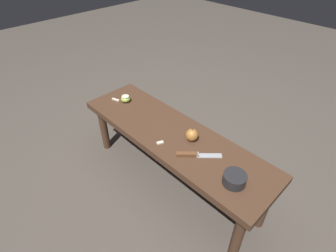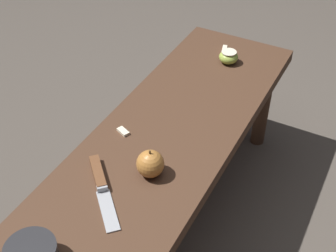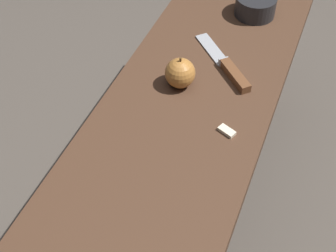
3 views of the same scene
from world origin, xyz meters
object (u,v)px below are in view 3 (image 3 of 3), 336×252
at_px(wooden_bench, 177,139).
at_px(knife, 229,68).
at_px(apple_whole, 180,73).
at_px(bowl, 255,6).

distance_m(wooden_bench, knife, 0.22).
relative_size(wooden_bench, knife, 6.75).
distance_m(knife, apple_whole, 0.13).
relative_size(knife, bowl, 1.71).
bearing_deg(bowl, knife, 0.90).
bearing_deg(wooden_bench, bowl, 173.74).
bearing_deg(knife, apple_whole, 88.62).
relative_size(apple_whole, bowl, 0.72).
height_order(wooden_bench, knife, knife).
height_order(knife, bowl, bowl).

